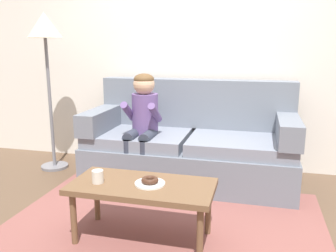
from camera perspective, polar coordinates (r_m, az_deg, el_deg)
name	(u,v)px	position (r m, az deg, el deg)	size (l,w,h in m)	color
ground	(169,216)	(2.99, 0.24, -14.26)	(10.00, 10.00, 0.00)	brown
wall_back	(200,42)	(4.04, 5.26, 13.28)	(8.00, 0.10, 2.80)	silver
area_rug	(161,230)	(2.78, -1.08, -16.42)	(2.44, 1.93, 0.01)	brown
couch	(190,146)	(3.64, 3.64, -3.22)	(2.07, 0.90, 1.01)	slate
coffee_table	(142,190)	(2.51, -4.17, -10.30)	(1.00, 0.49, 0.43)	brown
person_child	(143,118)	(3.47, -4.11, 1.29)	(0.34, 0.58, 1.10)	#664C84
plate	(150,184)	(2.47, -2.93, -9.25)	(0.21, 0.21, 0.01)	white
donut	(150,180)	(2.46, -2.94, -8.72)	(0.12, 0.12, 0.04)	#422619
mug	(98,177)	(2.53, -11.27, -8.01)	(0.08, 0.08, 0.09)	silver
floor_lamp	(45,39)	(4.06, -19.17, 13.07)	(0.37, 0.37, 1.71)	slate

